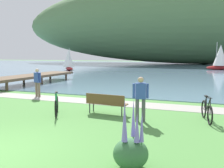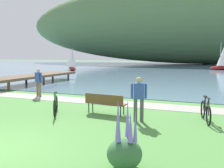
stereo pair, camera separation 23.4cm
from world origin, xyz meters
The scene contains 12 objects.
bay_water centered at (0.00, 49.02, 0.02)m, with size 180.00×80.00×0.04m, color #6B8EA8.
distant_hillside centered at (4.54, 69.00, 12.45)m, with size 114.09×28.00×24.83m, color #567A4C.
shoreline_path centered at (0.00, 7.44, 0.01)m, with size 60.00×1.50×0.01m, color #A39E93.
park_bench_near_camera centered at (1.24, 5.05, 0.52)m, with size 1.83×0.61×0.88m.
bicycle_leaning_near_bench centered at (5.27, 5.34, 0.40)m, with size 0.42×1.74×1.01m.
bicycle_beside_path centered at (-0.68, 4.19, 0.40)m, with size 0.95×1.56×1.01m.
person_at_shoreline centered at (-4.29, 7.63, 0.98)m, with size 0.60×0.30×1.71m.
person_on_the_grass centered at (2.91, 4.40, 0.98)m, with size 0.58×0.33×1.71m.
echium_bush_beside_closest centered at (3.67, 0.54, 0.40)m, with size 0.79×0.79×1.58m.
sailboat_nearest_to_shore centered at (7.52, 41.10, 2.23)m, with size 4.08×3.10×4.66m.
sailboat_mid_bay centered at (-15.87, 30.68, 1.77)m, with size 2.97×2.92×3.68m.
pier_dock centered at (-9.00, 13.02, 0.69)m, with size 2.40×10.00×0.80m.
Camera 2 is at (5.34, -4.40, 2.52)m, focal length 39.18 mm.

